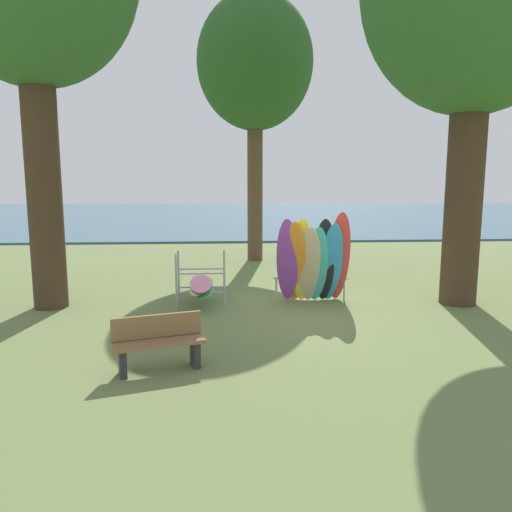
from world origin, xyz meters
name	(u,v)px	position (x,y,z in m)	size (l,w,h in m)	color
ground_plane	(310,311)	(0.00, 0.00, 0.00)	(80.00, 80.00, 0.00)	olive
lake_water	(247,215)	(0.00, 30.06, 0.05)	(80.00, 36.00, 0.10)	#38607A
tree_mid_behind	(255,65)	(-0.78, 7.21, 6.88)	(4.05, 4.05, 9.30)	brown
leaning_board_pile	(313,262)	(0.18, 0.64, 1.01)	(1.85, 1.04, 2.23)	purple
board_storage_rack	(202,285)	(-2.45, 0.75, 0.47)	(1.15, 2.13, 1.25)	#9EA0A5
park_bench	(159,342)	(-2.94, -3.28, 0.45)	(1.46, 0.80, 0.85)	#2D2D33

